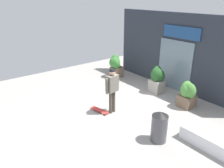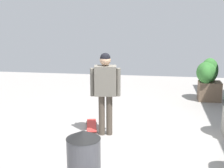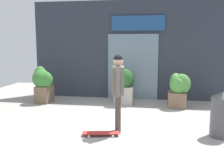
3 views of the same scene
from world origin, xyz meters
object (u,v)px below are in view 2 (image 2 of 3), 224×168
(planter_box_mid, at_px, (208,77))
(trash_bin, at_px, (84,163))
(skateboard, at_px, (92,125))
(skateboarder, at_px, (105,85))

(planter_box_mid, bearing_deg, trash_bin, -25.54)
(skateboard, xyz_separation_m, planter_box_mid, (-2.62, 2.88, 0.63))
(skateboarder, relative_size, skateboard, 2.12)
(skateboarder, distance_m, skateboard, 1.13)
(skateboarder, distance_m, trash_bin, 2.32)
(skateboarder, distance_m, planter_box_mid, 3.88)
(skateboarder, xyz_separation_m, trash_bin, (2.24, 0.04, -0.59))
(trash_bin, bearing_deg, skateboard, -171.02)
(skateboarder, xyz_separation_m, planter_box_mid, (-2.94, 2.51, -0.39))
(planter_box_mid, distance_m, trash_bin, 5.74)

